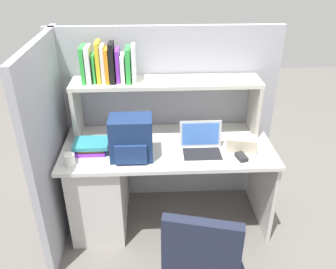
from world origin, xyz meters
TOP-DOWN VIEW (x-y plane):
  - ground_plane at (0.00, 0.00)m, footprint 8.00×8.00m
  - desk at (-0.39, 0.00)m, footprint 1.60×0.70m
  - cubicle_partition_rear at (0.00, 0.38)m, footprint 1.84×0.05m
  - cubicle_partition_left at (-0.85, -0.05)m, footprint 0.05×1.06m
  - overhead_hutch at (0.00, 0.20)m, footprint 1.44×0.28m
  - reference_books_on_shelf at (-0.43, 0.20)m, footprint 0.39×0.18m
  - laptop at (0.24, -0.12)m, footprint 0.31×0.25m
  - backpack at (-0.27, -0.16)m, footprint 0.30×0.23m
  - computer_mouse at (0.52, -0.22)m, footprint 0.08×0.12m
  - paper_cup at (-0.69, -0.24)m, footprint 0.08×0.08m
  - tissue_box at (0.55, -0.09)m, footprint 0.24×0.16m
  - desk_book_stack at (-0.57, -0.06)m, footprint 0.25×0.20m

SIDE VIEW (x-z plane):
  - ground_plane at x=0.00m, z-range 0.00..0.00m
  - desk at x=-0.39m, z-range 0.04..0.77m
  - computer_mouse at x=0.52m, z-range 0.73..0.76m
  - desk_book_stack at x=-0.57m, z-range 0.73..0.81m
  - paper_cup at x=-0.69m, z-range 0.73..0.82m
  - cubicle_partition_rear at x=0.00m, z-range 0.00..1.55m
  - cubicle_partition_left at x=-0.85m, z-range 0.00..1.55m
  - tissue_box at x=0.55m, z-range 0.73..0.83m
  - laptop at x=0.24m, z-range 0.67..0.89m
  - backpack at x=-0.27m, z-range 0.73..1.04m
  - overhead_hutch at x=0.00m, z-range 0.86..1.31m
  - reference_books_on_shelf at x=-0.43m, z-range 1.16..1.46m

